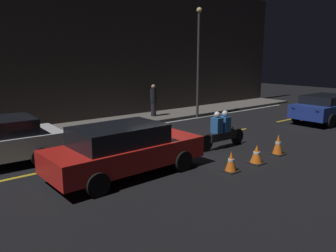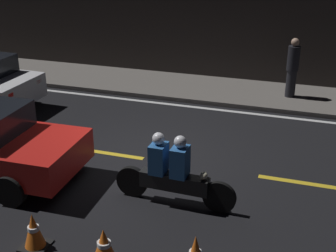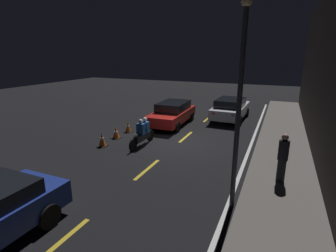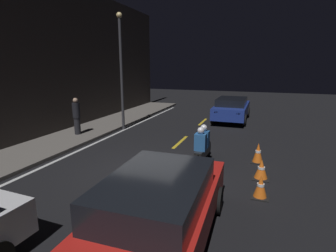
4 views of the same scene
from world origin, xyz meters
name	(u,v)px [view 2 (image 2 of 4)]	position (x,y,z in m)	size (l,w,h in m)	color
ground_plane	(143,159)	(0.00, 0.00, 0.00)	(56.00, 56.00, 0.00)	black
raised_curb	(199,89)	(0.00, 4.84, 0.06)	(28.00, 2.37, 0.13)	#605B56
lane_dash_c	(102,152)	(-1.00, 0.00, 0.00)	(2.00, 0.14, 0.01)	gold
lane_dash_d	(309,184)	(3.50, 0.00, 0.00)	(2.00, 0.14, 0.01)	gold
lane_solid_kerb	(186,106)	(0.00, 3.41, 0.00)	(25.20, 0.14, 0.01)	silver
motorcycle	(171,172)	(1.12, -1.50, 0.64)	(2.27, 0.38, 1.37)	black
traffic_cone_near	(34,231)	(-0.54, -3.37, 0.30)	(0.43, 0.43, 0.61)	black
traffic_cone_mid	(104,247)	(0.67, -3.37, 0.29)	(0.49, 0.49, 0.59)	black
pedestrian	(293,67)	(2.71, 4.79, 1.00)	(0.34, 0.34, 1.70)	black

